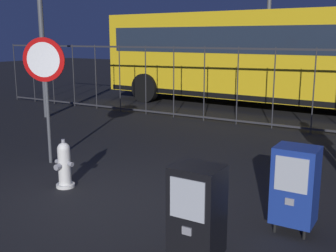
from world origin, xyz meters
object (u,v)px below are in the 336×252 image
(fire_hydrant, at_px, (64,165))
(stop_sign, at_px, (45,74))
(bus_near, at_px, (261,54))
(newspaper_box_primary, at_px, (197,210))
(bus_far, at_px, (335,51))
(newspaper_box_secondary, at_px, (295,185))

(fire_hydrant, distance_m, stop_sign, 1.86)
(bus_near, bearing_deg, fire_hydrant, -87.49)
(newspaper_box_primary, relative_size, bus_far, 0.09)
(fire_hydrant, relative_size, stop_sign, 0.33)
(fire_hydrant, bearing_deg, bus_far, 84.07)
(newspaper_box_primary, relative_size, newspaper_box_secondary, 1.00)
(stop_sign, xyz_separation_m, bus_far, (2.56, 12.80, 0.11))
(newspaper_box_secondary, relative_size, bus_near, 0.10)
(bus_near, relative_size, bus_far, 0.99)
(newspaper_box_secondary, bearing_deg, bus_far, 98.30)
(stop_sign, bearing_deg, fire_hydrant, -34.06)
(fire_hydrant, xyz_separation_m, newspaper_box_primary, (2.71, -0.91, 0.22))
(newspaper_box_primary, relative_size, stop_sign, 0.46)
(bus_far, bearing_deg, stop_sign, -92.97)
(bus_far, bearing_deg, newspaper_box_secondary, -73.38)
(newspaper_box_primary, bearing_deg, stop_sign, 156.40)
(newspaper_box_primary, distance_m, stop_sign, 4.33)
(newspaper_box_secondary, height_order, bus_far, bus_far)
(bus_far, bearing_deg, bus_near, -97.86)
(newspaper_box_secondary, xyz_separation_m, bus_near, (-3.35, 8.40, 1.14))
(fire_hydrant, relative_size, bus_far, 0.07)
(newspaper_box_primary, xyz_separation_m, bus_far, (-1.30, 14.49, 1.14))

